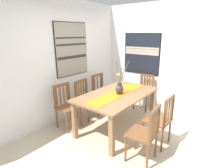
{
  "coord_description": "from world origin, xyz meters",
  "views": [
    {
      "loc": [
        -2.52,
        -1.4,
        1.97
      ],
      "look_at": [
        0.23,
        0.63,
        0.97
      ],
      "focal_mm": 28.18,
      "sensor_mm": 36.0,
      "label": 1
    }
  ],
  "objects_px": {
    "centerpiece_vase": "(120,88)",
    "chair_0": "(101,91)",
    "chair_3": "(160,120)",
    "chair_5": "(86,98)",
    "dining_table": "(117,98)",
    "chair_2": "(146,133)",
    "painting_on_side_wall": "(142,54)",
    "painting_on_back_wall": "(72,49)",
    "chair_4": "(145,91)",
    "chair_1": "(66,105)"
  },
  "relations": [
    {
      "from": "dining_table",
      "to": "chair_0",
      "type": "distance_m",
      "value": 1.12
    },
    {
      "from": "chair_2",
      "to": "chair_1",
      "type": "bearing_deg",
      "value": 90.13
    },
    {
      "from": "chair_1",
      "to": "chair_5",
      "type": "relative_size",
      "value": 1.03
    },
    {
      "from": "chair_0",
      "to": "chair_5",
      "type": "bearing_deg",
      "value": -176.85
    },
    {
      "from": "chair_3",
      "to": "painting_on_back_wall",
      "type": "xyz_separation_m",
      "value": [
        0.0,
        2.22,
        1.11
      ]
    },
    {
      "from": "chair_1",
      "to": "chair_0",
      "type": "bearing_deg",
      "value": 0.84
    },
    {
      "from": "chair_1",
      "to": "painting_on_back_wall",
      "type": "height_order",
      "value": "painting_on_back_wall"
    },
    {
      "from": "dining_table",
      "to": "painting_on_back_wall",
      "type": "height_order",
      "value": "painting_on_back_wall"
    },
    {
      "from": "centerpiece_vase",
      "to": "painting_on_back_wall",
      "type": "xyz_separation_m",
      "value": [
        -0.02,
        1.33,
        0.69
      ]
    },
    {
      "from": "chair_3",
      "to": "centerpiece_vase",
      "type": "bearing_deg",
      "value": 88.38
    },
    {
      "from": "chair_5",
      "to": "chair_3",
      "type": "bearing_deg",
      "value": -90.15
    },
    {
      "from": "dining_table",
      "to": "chair_4",
      "type": "height_order",
      "value": "chair_4"
    },
    {
      "from": "chair_3",
      "to": "chair_5",
      "type": "xyz_separation_m",
      "value": [
        0.0,
        1.84,
        -0.0
      ]
    },
    {
      "from": "centerpiece_vase",
      "to": "chair_3",
      "type": "xyz_separation_m",
      "value": [
        -0.03,
        -0.89,
        -0.41
      ]
    },
    {
      "from": "chair_0",
      "to": "chair_3",
      "type": "height_order",
      "value": "chair_3"
    },
    {
      "from": "chair_5",
      "to": "painting_on_side_wall",
      "type": "height_order",
      "value": "painting_on_side_wall"
    },
    {
      "from": "chair_0",
      "to": "chair_4",
      "type": "bearing_deg",
      "value": -53.28
    },
    {
      "from": "painting_on_back_wall",
      "to": "chair_1",
      "type": "bearing_deg",
      "value": -146.75
    },
    {
      "from": "chair_1",
      "to": "chair_4",
      "type": "height_order",
      "value": "chair_1"
    },
    {
      "from": "chair_2",
      "to": "chair_4",
      "type": "height_order",
      "value": "chair_2"
    },
    {
      "from": "centerpiece_vase",
      "to": "painting_on_back_wall",
      "type": "relative_size",
      "value": 0.58
    },
    {
      "from": "dining_table",
      "to": "chair_5",
      "type": "relative_size",
      "value": 1.92
    },
    {
      "from": "centerpiece_vase",
      "to": "chair_2",
      "type": "relative_size",
      "value": 0.75
    },
    {
      "from": "chair_2",
      "to": "chair_5",
      "type": "relative_size",
      "value": 1.03
    },
    {
      "from": "painting_on_back_wall",
      "to": "chair_4",
      "type": "bearing_deg",
      "value": -43.97
    },
    {
      "from": "dining_table",
      "to": "chair_3",
      "type": "xyz_separation_m",
      "value": [
        -0.03,
        -0.94,
        -0.18
      ]
    },
    {
      "from": "centerpiece_vase",
      "to": "chair_4",
      "type": "distance_m",
      "value": 1.36
    },
    {
      "from": "centerpiece_vase",
      "to": "chair_2",
      "type": "distance_m",
      "value": 1.12
    },
    {
      "from": "painting_on_back_wall",
      "to": "painting_on_side_wall",
      "type": "bearing_deg",
      "value": -33.04
    },
    {
      "from": "chair_3",
      "to": "chair_5",
      "type": "distance_m",
      "value": 1.84
    },
    {
      "from": "chair_2",
      "to": "painting_on_back_wall",
      "type": "bearing_deg",
      "value": 75.9
    },
    {
      "from": "dining_table",
      "to": "painting_on_side_wall",
      "type": "relative_size",
      "value": 1.61
    },
    {
      "from": "dining_table",
      "to": "painting_on_side_wall",
      "type": "distance_m",
      "value": 1.72
    },
    {
      "from": "chair_0",
      "to": "centerpiece_vase",
      "type": "bearing_deg",
      "value": -121.71
    },
    {
      "from": "chair_0",
      "to": "chair_5",
      "type": "height_order",
      "value": "chair_0"
    },
    {
      "from": "painting_on_back_wall",
      "to": "painting_on_side_wall",
      "type": "xyz_separation_m",
      "value": [
        1.55,
        -1.01,
        -0.17
      ]
    },
    {
      "from": "chair_1",
      "to": "dining_table",
      "type": "bearing_deg",
      "value": -57.46
    },
    {
      "from": "centerpiece_vase",
      "to": "chair_2",
      "type": "xyz_separation_m",
      "value": [
        -0.57,
        -0.87,
        -0.4
      ]
    },
    {
      "from": "chair_0",
      "to": "chair_2",
      "type": "distance_m",
      "value": 2.2
    },
    {
      "from": "chair_2",
      "to": "chair_3",
      "type": "relative_size",
      "value": 0.99
    },
    {
      "from": "chair_4",
      "to": "dining_table",
      "type": "bearing_deg",
      "value": -179.41
    },
    {
      "from": "chair_5",
      "to": "painting_on_side_wall",
      "type": "bearing_deg",
      "value": -21.98
    },
    {
      "from": "chair_1",
      "to": "chair_4",
      "type": "distance_m",
      "value": 2.08
    },
    {
      "from": "centerpiece_vase",
      "to": "chair_0",
      "type": "height_order",
      "value": "centerpiece_vase"
    },
    {
      "from": "chair_4",
      "to": "chair_0",
      "type": "bearing_deg",
      "value": 126.72
    },
    {
      "from": "chair_2",
      "to": "chair_4",
      "type": "distance_m",
      "value": 2.09
    },
    {
      "from": "chair_2",
      "to": "painting_on_side_wall",
      "type": "xyz_separation_m",
      "value": [
        2.1,
        1.19,
        0.92
      ]
    },
    {
      "from": "centerpiece_vase",
      "to": "chair_2",
      "type": "height_order",
      "value": "centerpiece_vase"
    },
    {
      "from": "painting_on_back_wall",
      "to": "painting_on_side_wall",
      "type": "height_order",
      "value": "painting_on_back_wall"
    },
    {
      "from": "chair_2",
      "to": "dining_table",
      "type": "bearing_deg",
      "value": 57.91
    }
  ]
}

